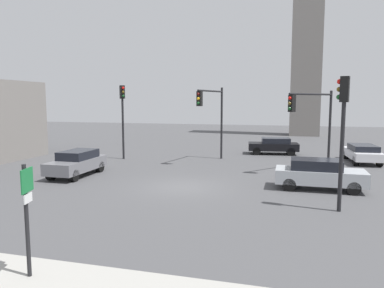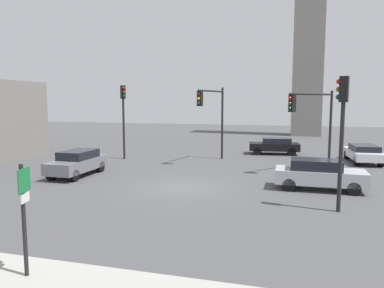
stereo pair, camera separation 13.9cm
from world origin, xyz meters
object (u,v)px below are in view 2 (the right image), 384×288
(traffic_light_2, at_px, (312,113))
(car_4, at_px, (363,153))
(traffic_light_1, at_px, (342,119))
(traffic_light_3, at_px, (123,108))
(car_1, at_px, (275,145))
(direction_sign, at_px, (24,209))
(car_2, at_px, (319,174))
(car_0, at_px, (77,162))
(traffic_light_0, at_px, (212,109))

(traffic_light_2, distance_m, car_4, 6.82)
(traffic_light_1, relative_size, traffic_light_3, 0.96)
(car_1, distance_m, car_4, 6.91)
(direction_sign, height_order, traffic_light_1, traffic_light_1)
(traffic_light_1, bearing_deg, direction_sign, 61.12)
(traffic_light_3, height_order, car_4, traffic_light_3)
(direction_sign, xyz_separation_m, car_2, (7.57, 11.76, -1.03))
(direction_sign, relative_size, car_1, 0.65)
(car_0, bearing_deg, car_2, 90.36)
(traffic_light_0, relative_size, car_2, 1.26)
(traffic_light_1, relative_size, car_2, 1.24)
(direction_sign, xyz_separation_m, traffic_light_0, (0.64, 18.49, 2.06))
(car_4, bearing_deg, car_1, 62.99)
(traffic_light_0, bearing_deg, traffic_light_1, 48.81)
(traffic_light_1, xyz_separation_m, traffic_light_2, (-0.69, 8.22, -0.06))
(traffic_light_0, bearing_deg, traffic_light_3, -74.43)
(car_2, xyz_separation_m, car_4, (3.68, 9.36, -0.08))
(car_0, height_order, car_2, car_2)
(traffic_light_1, bearing_deg, traffic_light_2, -69.27)
(car_2, relative_size, car_4, 0.95)
(traffic_light_2, bearing_deg, car_1, -121.79)
(car_0, bearing_deg, car_4, 118.51)
(traffic_light_3, relative_size, car_1, 1.32)
(traffic_light_3, height_order, car_1, traffic_light_3)
(car_1, bearing_deg, traffic_light_3, 20.20)
(traffic_light_3, distance_m, car_1, 12.81)
(traffic_light_0, relative_size, car_0, 1.30)
(car_2, distance_m, car_4, 10.06)
(direction_sign, bearing_deg, traffic_light_1, 31.10)
(car_4, bearing_deg, traffic_light_2, 136.89)
(direction_sign, distance_m, car_1, 24.32)
(direction_sign, bearing_deg, car_0, 103.59)
(traffic_light_2, height_order, traffic_light_3, traffic_light_3)
(traffic_light_1, bearing_deg, car_1, -62.50)
(traffic_light_1, distance_m, traffic_light_3, 17.48)
(car_4, bearing_deg, direction_sign, 147.78)
(traffic_light_3, xyz_separation_m, car_2, (13.78, -6.44, -3.09))
(direction_sign, bearing_deg, car_4, 47.90)
(traffic_light_3, bearing_deg, car_4, 54.18)
(car_1, xyz_separation_m, car_4, (6.37, -2.68, -0.02))
(car_2, bearing_deg, direction_sign, -122.45)
(traffic_light_1, distance_m, car_1, 16.28)
(car_0, distance_m, car_4, 19.77)
(traffic_light_2, bearing_deg, traffic_light_1, 44.35)
(traffic_light_1, xyz_separation_m, car_1, (-3.20, 15.68, -3.00))
(traffic_light_1, bearing_deg, traffic_light_0, -38.37)
(car_0, distance_m, car_2, 13.67)
(traffic_light_3, bearing_deg, traffic_light_2, 36.91)
(traffic_light_0, bearing_deg, car_0, -31.33)
(traffic_light_0, distance_m, car_2, 10.15)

